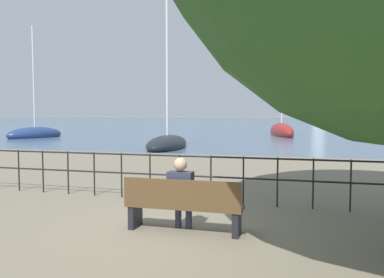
{
  "coord_description": "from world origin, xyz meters",
  "views": [
    {
      "loc": [
        1.73,
        -5.9,
        1.94
      ],
      "look_at": [
        0.0,
        0.5,
        1.51
      ],
      "focal_mm": 35.0,
      "sensor_mm": 36.0,
      "label": 1
    }
  ],
  "objects_px": {
    "seated_person_left": "(181,190)",
    "harbor_lighthouse": "(320,73)",
    "park_bench": "(183,206)",
    "sailboat_1": "(167,143)",
    "sailboat_2": "(35,134)",
    "sailboat_4": "(281,132)"
  },
  "relations": [
    {
      "from": "park_bench",
      "to": "sailboat_4",
      "type": "bearing_deg",
      "value": 88.72
    },
    {
      "from": "park_bench",
      "to": "seated_person_left",
      "type": "relative_size",
      "value": 1.59
    },
    {
      "from": "park_bench",
      "to": "sailboat_1",
      "type": "xyz_separation_m",
      "value": [
        -5.34,
        14.78,
        -0.16
      ]
    },
    {
      "from": "sailboat_1",
      "to": "sailboat_2",
      "type": "bearing_deg",
      "value": 150.66
    },
    {
      "from": "sailboat_2",
      "to": "sailboat_4",
      "type": "xyz_separation_m",
      "value": [
        20.32,
        8.81,
        0.05
      ]
    },
    {
      "from": "park_bench",
      "to": "sailboat_4",
      "type": "relative_size",
      "value": 0.21
    },
    {
      "from": "sailboat_2",
      "to": "harbor_lighthouse",
      "type": "distance_m",
      "value": 92.02
    },
    {
      "from": "park_bench",
      "to": "sailboat_2",
      "type": "xyz_separation_m",
      "value": [
        -19.64,
        21.56,
        -0.11
      ]
    },
    {
      "from": "park_bench",
      "to": "harbor_lighthouse",
      "type": "distance_m",
      "value": 109.18
    },
    {
      "from": "park_bench",
      "to": "sailboat_1",
      "type": "bearing_deg",
      "value": 109.86
    },
    {
      "from": "sailboat_1",
      "to": "park_bench",
      "type": "bearing_deg",
      "value": -74.14
    },
    {
      "from": "seated_person_left",
      "to": "sailboat_4",
      "type": "xyz_separation_m",
      "value": [
        0.73,
        30.29,
        -0.31
      ]
    },
    {
      "from": "seated_person_left",
      "to": "sailboat_2",
      "type": "distance_m",
      "value": 29.07
    },
    {
      "from": "sailboat_2",
      "to": "harbor_lighthouse",
      "type": "xyz_separation_m",
      "value": [
        28.53,
        86.42,
        13.62
      ]
    },
    {
      "from": "seated_person_left",
      "to": "sailboat_4",
      "type": "distance_m",
      "value": 30.3
    },
    {
      "from": "seated_person_left",
      "to": "harbor_lighthouse",
      "type": "relative_size",
      "value": 0.04
    },
    {
      "from": "park_bench",
      "to": "seated_person_left",
      "type": "xyz_separation_m",
      "value": [
        -0.06,
        0.08,
        0.24
      ]
    },
    {
      "from": "seated_person_left",
      "to": "harbor_lighthouse",
      "type": "xyz_separation_m",
      "value": [
        8.94,
        107.9,
        13.26
      ]
    },
    {
      "from": "park_bench",
      "to": "sailboat_2",
      "type": "bearing_deg",
      "value": 132.34
    },
    {
      "from": "park_bench",
      "to": "seated_person_left",
      "type": "distance_m",
      "value": 0.26
    },
    {
      "from": "sailboat_2",
      "to": "sailboat_4",
      "type": "bearing_deg",
      "value": 40.24
    },
    {
      "from": "sailboat_2",
      "to": "harbor_lighthouse",
      "type": "relative_size",
      "value": 0.33
    }
  ]
}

